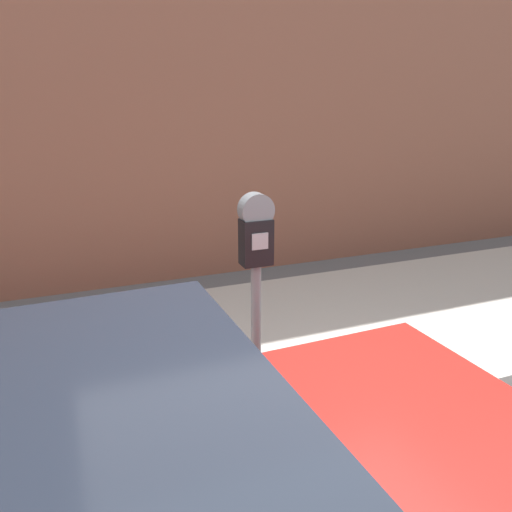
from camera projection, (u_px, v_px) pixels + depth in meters
name	position (u px, v px, depth m)	size (l,w,h in m)	color
sidewalk	(218.00, 352.00, 4.63)	(24.00, 2.80, 0.14)	#BCB7AD
building_facade	(149.00, 10.00, 5.77)	(24.00, 0.30, 6.58)	#935642
parking_meter	(256.00, 266.00, 3.25)	(0.22, 0.14, 1.62)	slate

